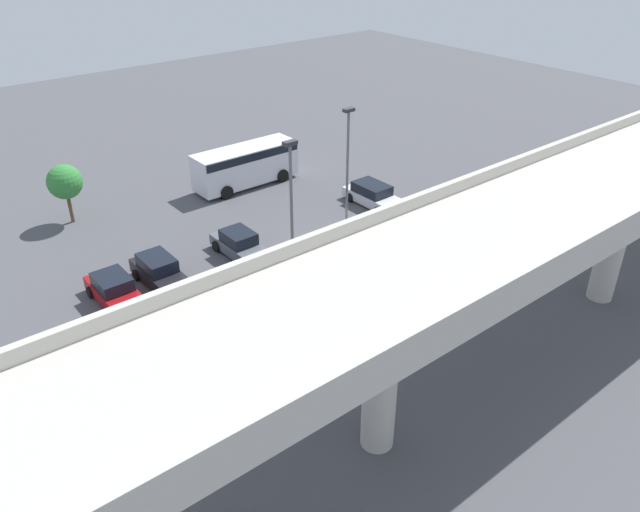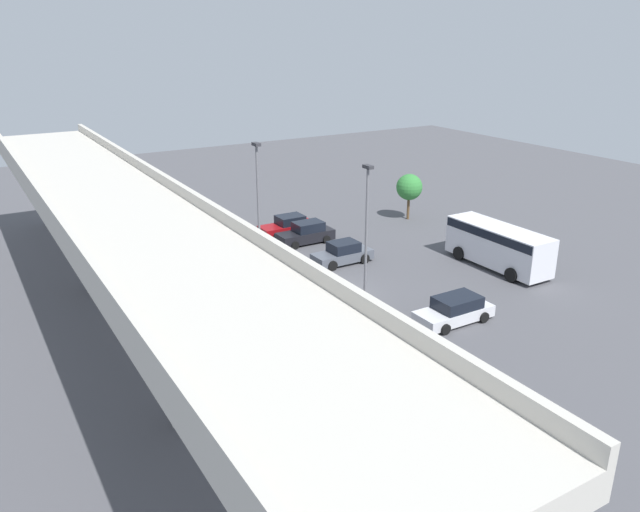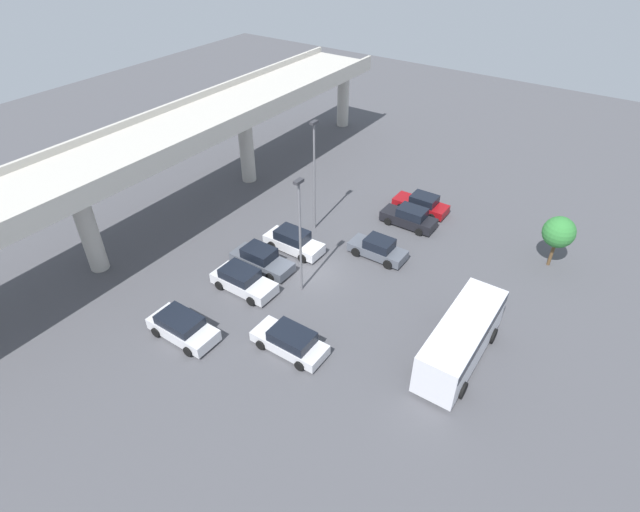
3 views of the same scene
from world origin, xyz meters
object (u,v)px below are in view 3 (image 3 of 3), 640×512
(parked_car_3, at_px, (261,259))
(shuttle_bus, at_px, (462,337))
(lamp_post_near_aisle, at_px, (300,230))
(lamp_post_mid_lot, at_px, (314,170))
(parked_car_4, at_px, (293,241))
(parked_car_0, at_px, (182,327))
(parked_car_5, at_px, (378,249))
(parked_car_2, at_px, (243,280))
(parked_car_1, at_px, (290,341))
(tree_front_centre, at_px, (559,232))
(parked_car_6, at_px, (409,217))
(parked_car_7, at_px, (422,204))

(parked_car_3, xyz_separation_m, shuttle_bus, (-0.26, -15.35, 1.01))
(lamp_post_near_aisle, bearing_deg, lamp_post_mid_lot, 28.22)
(parked_car_4, relative_size, lamp_post_near_aisle, 0.55)
(parked_car_0, distance_m, parked_car_4, 11.30)
(parked_car_5, relative_size, lamp_post_mid_lot, 0.48)
(parked_car_2, relative_size, lamp_post_near_aisle, 0.55)
(parked_car_0, distance_m, parked_car_1, 6.86)
(tree_front_centre, bearing_deg, parked_car_3, 125.29)
(parked_car_4, relative_size, tree_front_centre, 1.17)
(parked_car_6, distance_m, shuttle_bus, 14.64)
(shuttle_bus, bearing_deg, tree_front_centre, 170.54)
(lamp_post_mid_lot, bearing_deg, parked_car_1, -151.30)
(parked_car_4, bearing_deg, parked_car_0, -90.71)
(shuttle_bus, relative_size, lamp_post_mid_lot, 0.88)
(parked_car_7, relative_size, lamp_post_near_aisle, 0.55)
(parked_car_6, bearing_deg, lamp_post_near_aisle, 77.78)
(parked_car_2, xyz_separation_m, lamp_post_near_aisle, (2.27, -3.37, 4.22))
(parked_car_2, bearing_deg, parked_car_0, -90.62)
(parked_car_0, xyz_separation_m, lamp_post_near_aisle, (7.84, -3.43, 4.23))
(parked_car_5, bearing_deg, lamp_post_mid_lot, -5.41)
(parked_car_4, height_order, lamp_post_near_aisle, lamp_post_near_aisle)
(parked_car_3, distance_m, lamp_post_near_aisle, 5.76)
(parked_car_7, bearing_deg, parked_car_0, 75.35)
(parked_car_7, height_order, shuttle_bus, shuttle_bus)
(parked_car_0, bearing_deg, parked_car_3, 93.32)
(parked_car_4, xyz_separation_m, parked_car_6, (8.20, -5.82, -0.02))
(lamp_post_mid_lot, bearing_deg, parked_car_2, -177.73)
(lamp_post_mid_lot, xyz_separation_m, tree_front_centre, (5.73, -17.28, -2.39))
(parked_car_3, distance_m, tree_front_centre, 21.48)
(parked_car_5, bearing_deg, parked_car_1, 91.49)
(parked_car_4, distance_m, parked_car_7, 12.28)
(parked_car_7, xyz_separation_m, lamp_post_near_aisle, (-14.35, 2.37, 4.27))
(parked_car_1, relative_size, parked_car_6, 1.04)
(parked_car_5, bearing_deg, parked_car_6, -90.16)
(shuttle_bus, bearing_deg, lamp_post_near_aisle, -89.56)
(parked_car_6, xyz_separation_m, shuttle_bus, (-11.57, -8.92, 0.99))
(parked_car_4, distance_m, parked_car_6, 10.05)
(parked_car_0, bearing_deg, shuttle_bus, 28.05)
(parked_car_6, relative_size, shuttle_bus, 0.56)
(parked_car_4, relative_size, shuttle_bus, 0.58)
(lamp_post_near_aisle, distance_m, lamp_post_mid_lot, 7.91)
(parked_car_3, relative_size, parked_car_5, 1.09)
(parked_car_1, bearing_deg, lamp_post_mid_lot, -61.30)
(parked_car_5, xyz_separation_m, shuttle_bus, (-6.28, -8.93, 1.03))
(parked_car_1, distance_m, parked_car_4, 10.42)
(parked_car_0, bearing_deg, parked_car_7, 75.35)
(parked_car_5, xyz_separation_m, parked_car_6, (5.29, -0.01, 0.04))
(parked_car_1, bearing_deg, parked_car_2, -23.71)
(parked_car_5, xyz_separation_m, lamp_post_mid_lot, (0.59, 6.25, 4.55))
(parked_car_7, xyz_separation_m, lamp_post_mid_lot, (-7.39, 6.11, 4.57))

